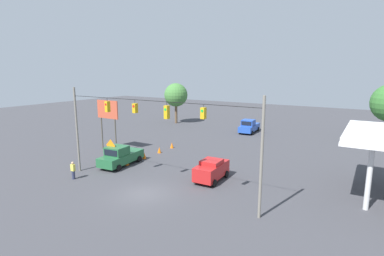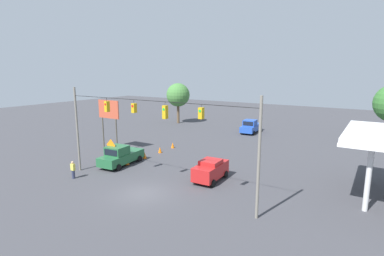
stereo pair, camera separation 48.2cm
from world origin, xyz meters
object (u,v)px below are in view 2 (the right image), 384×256
(sedan_red_crossing_near, at_px, (211,170))
(traffic_cone_second, at_px, (145,155))
(roadside_billboard, at_px, (109,114))
(work_zone_sign, at_px, (111,147))
(pickup_truck_blue_withflow_deep, at_px, (251,127))
(traffic_cone_third, at_px, (160,150))
(traffic_cone_fourth, at_px, (173,145))
(overhead_signal_span, at_px, (149,129))
(pedestrian, at_px, (73,170))
(pickup_truck_green_parked_shoulder, at_px, (120,156))
(tree_horizon_right, at_px, (178,95))
(traffic_cone_nearest, at_px, (127,161))

(sedan_red_crossing_near, relative_size, traffic_cone_second, 5.61)
(roadside_billboard, height_order, work_zone_sign, roadside_billboard)
(pickup_truck_blue_withflow_deep, xyz_separation_m, sedan_red_crossing_near, (-4.89, 21.98, 0.01))
(traffic_cone_third, relative_size, traffic_cone_fourth, 1.00)
(overhead_signal_span, distance_m, pedestrian, 9.00)
(traffic_cone_second, bearing_deg, traffic_cone_fourth, -88.98)
(pickup_truck_blue_withflow_deep, distance_m, traffic_cone_second, 20.54)
(traffic_cone_third, height_order, work_zone_sign, work_zone_sign)
(sedan_red_crossing_near, bearing_deg, traffic_cone_third, -26.45)
(roadside_billboard, bearing_deg, overhead_signal_span, 150.54)
(pickup_truck_green_parked_shoulder, height_order, traffic_cone_third, pickup_truck_green_parked_shoulder)
(pickup_truck_blue_withflow_deep, xyz_separation_m, work_zone_sign, (5.75, 23.85, 1.01))
(roadside_billboard, distance_m, tree_horizon_right, 20.95)
(work_zone_sign, bearing_deg, traffic_cone_third, -98.92)
(tree_horizon_right, bearing_deg, traffic_cone_second, 115.83)
(traffic_cone_nearest, bearing_deg, traffic_cone_third, -89.80)
(pickup_truck_green_parked_shoulder, bearing_deg, overhead_signal_span, 154.04)
(traffic_cone_second, bearing_deg, roadside_billboard, -5.33)
(traffic_cone_fourth, distance_m, roadside_billboard, 8.80)
(pickup_truck_blue_withflow_deep, height_order, work_zone_sign, work_zone_sign)
(pickup_truck_blue_withflow_deep, xyz_separation_m, traffic_cone_third, (4.71, 17.20, -0.61))
(overhead_signal_span, xyz_separation_m, pedestrian, (7.67, 1.82, -4.34))
(overhead_signal_span, xyz_separation_m, roadside_billboard, (12.53, -7.08, -0.64))
(sedan_red_crossing_near, xyz_separation_m, work_zone_sign, (10.65, 1.87, 1.00))
(traffic_cone_second, xyz_separation_m, pedestrian, (1.26, 8.33, 0.45))
(traffic_cone_third, bearing_deg, tree_horizon_right, -60.93)
(pickup_truck_green_parked_shoulder, height_order, traffic_cone_fourth, pickup_truck_green_parked_shoulder)
(traffic_cone_nearest, bearing_deg, sedan_red_crossing_near, -175.64)
(sedan_red_crossing_near, xyz_separation_m, tree_horizon_right, (19.78, -23.08, 4.28))
(pickup_truck_blue_withflow_deep, distance_m, traffic_cone_nearest, 23.20)
(traffic_cone_nearest, distance_m, tree_horizon_right, 26.36)
(overhead_signal_span, relative_size, traffic_cone_second, 25.38)
(overhead_signal_span, xyz_separation_m, pickup_truck_green_parked_shoulder, (6.98, -3.40, -4.18))
(pickup_truck_green_parked_shoulder, distance_m, work_zone_sign, 1.36)
(pickup_truck_green_parked_shoulder, distance_m, tree_horizon_right, 26.41)
(overhead_signal_span, bearing_deg, traffic_cone_second, -45.41)
(traffic_cone_second, distance_m, tree_horizon_right, 23.94)
(traffic_cone_third, bearing_deg, sedan_red_crossing_near, 153.55)
(traffic_cone_nearest, distance_m, traffic_cone_third, 5.51)
(traffic_cone_nearest, height_order, traffic_cone_second, same)
(pickup_truck_blue_withflow_deep, relative_size, traffic_cone_nearest, 7.62)
(work_zone_sign, height_order, pedestrian, work_zone_sign)
(sedan_red_crossing_near, xyz_separation_m, roadside_billboard, (15.68, -2.56, 3.53))
(pickup_truck_green_parked_shoulder, distance_m, pickup_truck_blue_withflow_deep, 23.69)
(pickup_truck_green_parked_shoulder, xyz_separation_m, sedan_red_crossing_near, (-10.13, -1.13, 0.01))
(traffic_cone_second, height_order, traffic_cone_fourth, same)
(traffic_cone_third, xyz_separation_m, traffic_cone_fourth, (0.06, -2.68, 0.00))
(traffic_cone_fourth, height_order, pedestrian, pedestrian)
(pickup_truck_blue_withflow_deep, relative_size, traffic_cone_second, 7.62)
(traffic_cone_fourth, bearing_deg, pedestrian, 85.20)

